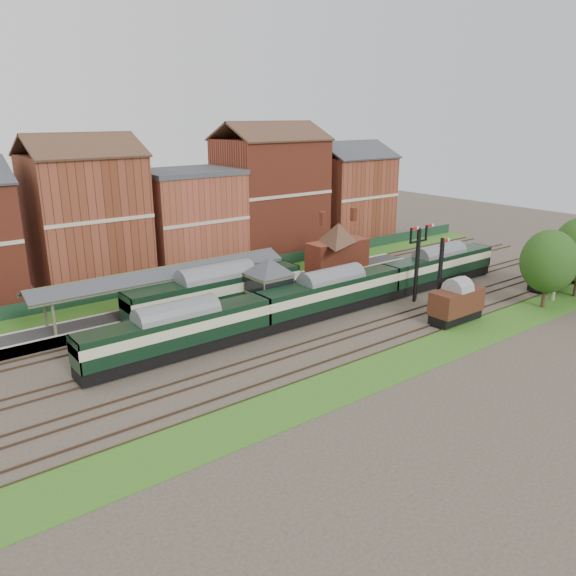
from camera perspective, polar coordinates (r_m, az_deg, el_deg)
ground at (r=55.29m, az=2.62°, el=-3.15°), size 160.00×160.00×0.00m
grass_back at (r=67.63m, az=-6.16°, el=0.65°), size 90.00×4.50×0.06m
grass_front at (r=47.47m, az=12.07°, el=-7.06°), size 90.00×5.00×0.06m
fence at (r=69.08m, az=-7.05°, el=1.60°), size 90.00×0.12×1.50m
platform at (r=59.93m, az=-7.09°, el=-1.12°), size 55.00×3.40×1.00m
signal_box at (r=54.94m, az=-1.92°, el=0.24°), size 5.40×5.40×6.00m
brick_hut at (r=60.33m, az=4.27°, el=-0.21°), size 3.20×2.64×2.94m
station_building at (r=68.81m, az=5.07°, el=4.35°), size 8.10×8.10×5.90m
canopy at (r=56.10m, az=-12.51°, el=1.67°), size 26.00×3.89×4.08m
semaphore_bracket at (r=60.52m, az=12.98°, el=2.83°), size 3.60×0.25×8.18m
semaphore_siding at (r=56.43m, az=15.14°, el=1.12°), size 1.23×0.25×8.00m
yard_lamp at (r=65.82m, az=25.72°, el=2.11°), size 2.60×0.22×7.00m
town_backdrop at (r=73.62m, az=-10.17°, el=7.42°), size 69.00×10.00×16.00m
dmu_train at (r=55.96m, az=4.42°, el=-0.46°), size 50.60×2.66×3.89m
platform_railcar at (r=55.64m, az=-7.29°, el=-0.40°), size 18.71×2.95×4.31m
goods_van_a at (r=56.17m, az=16.75°, el=-1.45°), size 5.64×2.44×3.42m
goods_van_b at (r=70.57m, az=25.09°, el=1.39°), size 5.55×2.40×3.36m
tree_far at (r=62.82m, az=24.99°, el=2.45°), size 5.61×5.61×8.19m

